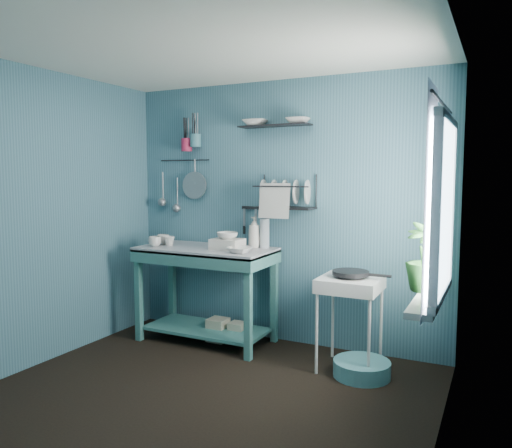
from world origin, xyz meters
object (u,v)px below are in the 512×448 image
at_px(utensil_cup_magenta, 187,145).
at_px(water_bottle, 265,233).
at_px(dish_rack, 285,192).
at_px(storage_tin_small, 238,333).
at_px(mug_left, 155,242).
at_px(storage_tin_large, 218,330).
at_px(utensil_cup_teal, 196,140).
at_px(floor_basin, 362,369).
at_px(frying_pan, 351,273).
at_px(colander, 194,185).
at_px(wash_tub, 227,244).
at_px(hotplate_stand, 350,324).
at_px(mug_mid, 169,241).
at_px(potted_plant, 426,257).
at_px(work_counter, 206,294).
at_px(soap_bottle, 254,232).
at_px(mug_right, 163,239).

bearing_deg(utensil_cup_magenta, water_bottle, -3.59).
relative_size(dish_rack, storage_tin_small, 2.75).
height_order(mug_left, storage_tin_large, mug_left).
relative_size(mug_left, utensil_cup_teal, 0.95).
distance_m(dish_rack, utensil_cup_magenta, 1.21).
relative_size(storage_tin_small, floor_basin, 0.44).
bearing_deg(frying_pan, dish_rack, 156.78).
bearing_deg(utensil_cup_magenta, storage_tin_large, -24.82).
height_order(colander, storage_tin_small, colander).
xyz_separation_m(storage_tin_large, floor_basin, (1.48, -0.24, -0.04)).
xyz_separation_m(wash_tub, hotplate_stand, (1.19, -0.06, -0.58)).
bearing_deg(frying_pan, floor_basin, -38.98).
bearing_deg(mug_mid, wash_tub, 3.63).
height_order(dish_rack, colander, colander).
xyz_separation_m(hotplate_stand, storage_tin_small, (-1.14, 0.16, -0.29)).
xyz_separation_m(water_bottle, potted_plant, (1.57, -0.78, 0.01)).
xyz_separation_m(work_counter, mug_mid, (-0.38, -0.06, 0.51)).
bearing_deg(hotplate_stand, floor_basin, -37.07).
bearing_deg(floor_basin, frying_pan, 141.02).
xyz_separation_m(wash_tub, utensil_cup_teal, (-0.53, 0.30, 0.99)).
bearing_deg(frying_pan, storage_tin_large, 174.44).
xyz_separation_m(mug_left, mug_mid, (0.10, 0.10, -0.00)).
bearing_deg(hotplate_stand, potted_plant, -34.78).
xyz_separation_m(water_bottle, utensil_cup_teal, (-0.80, 0.06, 0.90)).
distance_m(work_counter, mug_mid, 0.64).
relative_size(mug_mid, water_bottle, 0.36).
bearing_deg(mug_mid, work_counter, 8.97).
relative_size(utensil_cup_magenta, storage_tin_large, 0.59).
bearing_deg(work_counter, utensil_cup_teal, 126.18).
height_order(soap_bottle, potted_plant, potted_plant).
bearing_deg(water_bottle, soap_bottle, -168.69).
bearing_deg(storage_tin_large, storage_tin_small, 8.53).
distance_m(frying_pan, utensil_cup_teal, 2.10).
height_order(soap_bottle, storage_tin_small, soap_bottle).
xyz_separation_m(utensil_cup_teal, storage_tin_small, (0.58, -0.20, -1.86)).
relative_size(work_counter, water_bottle, 4.63).
distance_m(soap_bottle, potted_plant, 1.83).
relative_size(mug_mid, wash_tub, 0.36).
xyz_separation_m(work_counter, utensil_cup_teal, (-0.28, 0.28, 1.50)).
height_order(dish_rack, floor_basin, dish_rack).
xyz_separation_m(work_counter, potted_plant, (2.09, -0.56, 0.61)).
distance_m(hotplate_stand, colander, 2.12).
relative_size(mug_mid, potted_plant, 0.21).
bearing_deg(mug_left, work_counter, 18.43).
bearing_deg(storage_tin_small, floor_basin, -11.97).
height_order(mug_right, floor_basin, mug_right).
distance_m(soap_bottle, utensil_cup_magenta, 1.18).
xyz_separation_m(hotplate_stand, floor_basin, (0.14, -0.11, -0.32)).
relative_size(work_counter, storage_tin_small, 6.48).
bearing_deg(storage_tin_small, mug_right, -174.29).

